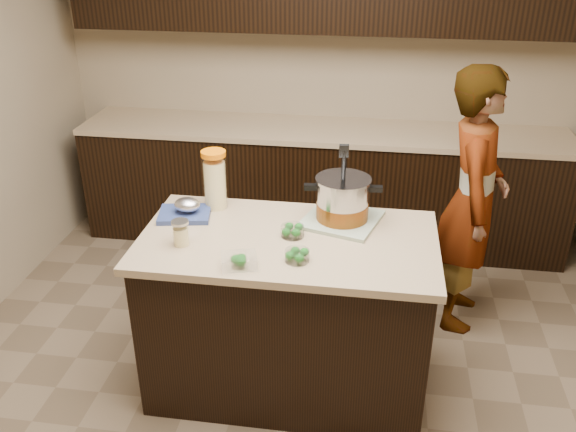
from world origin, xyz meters
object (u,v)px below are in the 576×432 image
Objects in this scene: stock_pot at (342,201)px; lemonade_pitcher at (215,182)px; person at (472,202)px; island at (288,313)px.

stock_pot is 1.26× the size of lemonade_pitcher.
person is at bearing 32.40° from stock_pot.
lemonade_pitcher is at bearing 169.71° from stock_pot.
stock_pot is at bearing 41.35° from island.
stock_pot reaches higher than lemonade_pitcher.
lemonade_pitcher is 1.52m from person.
island is 3.66× the size of stock_pot.
person is at bearing 18.92° from lemonade_pitcher.
person reaches higher than stock_pot.
island is at bearing -143.28° from stock_pot.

